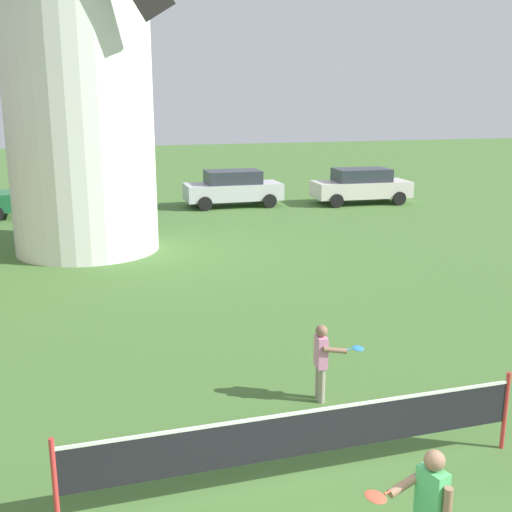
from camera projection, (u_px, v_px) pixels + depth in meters
windmill at (74, 15)px, 18.03m from camera, size 7.39×5.04×13.88m
tennis_net at (304, 433)px, 7.58m from camera, size 5.80×0.06×1.10m
player_near at (429, 506)px, 6.10m from camera, size 0.83×0.45×1.36m
player_far at (322, 358)px, 9.74m from camera, size 0.72×0.55×1.25m
parked_car_blue at (96, 196)px, 25.15m from camera, size 4.03×2.28×1.56m
parked_car_silver at (233, 188)px, 27.46m from camera, size 4.19×1.95×1.56m
parked_car_cream at (361, 185)px, 28.18m from camera, size 4.39×2.10×1.56m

